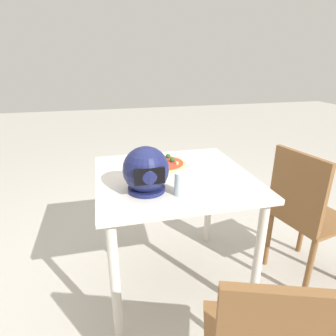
# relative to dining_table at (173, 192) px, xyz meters

# --- Properties ---
(ground_plane) EXTENTS (14.00, 14.00, 0.00)m
(ground_plane) POSITION_rel_dining_table_xyz_m (0.00, 0.00, -0.66)
(ground_plane) COLOR #B2ADA3
(dining_table) EXTENTS (0.89, 0.85, 0.77)m
(dining_table) POSITION_rel_dining_table_xyz_m (0.00, 0.00, 0.00)
(dining_table) COLOR beige
(dining_table) RESTS_ON ground
(pizza_plate) EXTENTS (0.32, 0.32, 0.01)m
(pizza_plate) POSITION_rel_dining_table_xyz_m (0.04, -0.12, 0.12)
(pizza_plate) COLOR white
(pizza_plate) RESTS_ON dining_table
(pizza) EXTENTS (0.29, 0.29, 0.05)m
(pizza) POSITION_rel_dining_table_xyz_m (0.03, -0.13, 0.13)
(pizza) COLOR tan
(pizza) RESTS_ON pizza_plate
(motorcycle_helmet) EXTENTS (0.23, 0.23, 0.23)m
(motorcycle_helmet) POSITION_rel_dining_table_xyz_m (0.19, 0.17, 0.22)
(motorcycle_helmet) COLOR #191E4C
(motorcycle_helmet) RESTS_ON dining_table
(drinking_glass) EXTENTS (0.07, 0.07, 0.12)m
(drinking_glass) POSITION_rel_dining_table_xyz_m (0.03, 0.26, 0.17)
(drinking_glass) COLOR silver
(drinking_glass) RESTS_ON dining_table
(chair_side) EXTENTS (0.47, 0.47, 0.90)m
(chair_side) POSITION_rel_dining_table_xyz_m (-0.80, 0.16, -0.15)
(chair_side) COLOR brown
(chair_side) RESTS_ON ground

